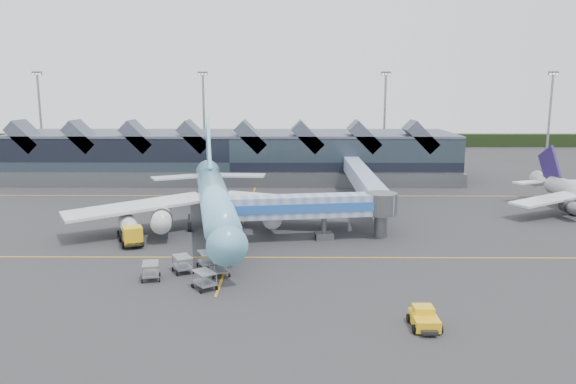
{
  "coord_description": "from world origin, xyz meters",
  "views": [
    {
      "loc": [
        7.0,
        -68.54,
        18.95
      ],
      "look_at": [
        6.46,
        5.19,
        5.0
      ],
      "focal_mm": 35.0,
      "sensor_mm": 36.0,
      "label": 1
    }
  ],
  "objects_px": {
    "jet_bridge": "(317,207)",
    "main_airliner": "(215,198)",
    "fuel_truck": "(129,228)",
    "pushback_tug": "(424,319)"
  },
  "relations": [
    {
      "from": "main_airliner",
      "to": "fuel_truck",
      "type": "bearing_deg",
      "value": -160.07
    },
    {
      "from": "fuel_truck",
      "to": "pushback_tug",
      "type": "relative_size",
      "value": 2.34
    },
    {
      "from": "jet_bridge",
      "to": "pushback_tug",
      "type": "bearing_deg",
      "value": -82.74
    },
    {
      "from": "main_airliner",
      "to": "jet_bridge",
      "type": "height_order",
      "value": "main_airliner"
    },
    {
      "from": "jet_bridge",
      "to": "pushback_tug",
      "type": "height_order",
      "value": "jet_bridge"
    },
    {
      "from": "main_airliner",
      "to": "fuel_truck",
      "type": "relative_size",
      "value": 5.3
    },
    {
      "from": "jet_bridge",
      "to": "main_airliner",
      "type": "bearing_deg",
      "value": 151.36
    },
    {
      "from": "main_airliner",
      "to": "fuel_truck",
      "type": "xyz_separation_m",
      "value": [
        -9.82,
        -5.81,
        -2.64
      ]
    },
    {
      "from": "main_airliner",
      "to": "pushback_tug",
      "type": "xyz_separation_m",
      "value": [
        20.86,
        -30.9,
        -3.56
      ]
    },
    {
      "from": "jet_bridge",
      "to": "pushback_tug",
      "type": "relative_size",
      "value": 6.43
    }
  ]
}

